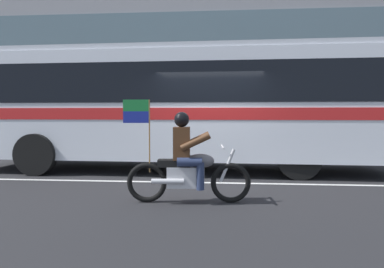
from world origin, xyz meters
The scene contains 6 objects.
ground_plane centered at (0.00, 0.00, 0.00)m, with size 60.00×60.00×0.00m, color black.
sidewalk_curb centered at (0.00, 5.10, 0.07)m, with size 28.00×3.80×0.15m, color gray.
lane_center_stripe centered at (0.00, -0.60, 0.00)m, with size 26.60×0.14×0.01m, color silver.
transit_bus centered at (-0.92, 1.19, 1.88)m, with size 11.01×2.94×3.22m.
motorcycle_with_rider centered at (-0.26, -2.50, 0.67)m, with size 2.19×0.64×1.78m.
fire_hydrant centered at (2.61, 4.32, 0.52)m, with size 0.22×0.30×0.75m.
Camera 1 is at (0.43, -9.01, 1.54)m, focal length 35.85 mm.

